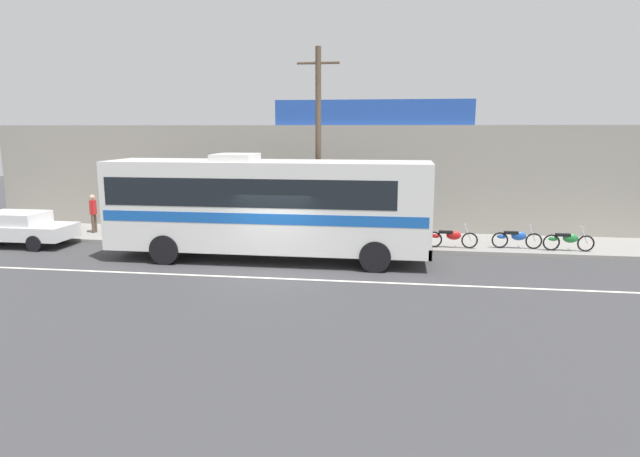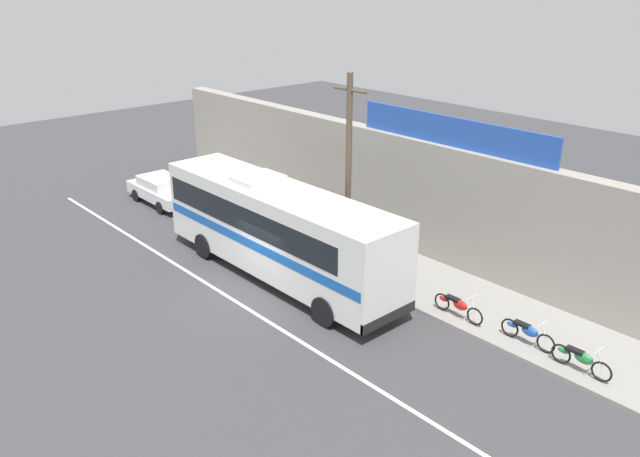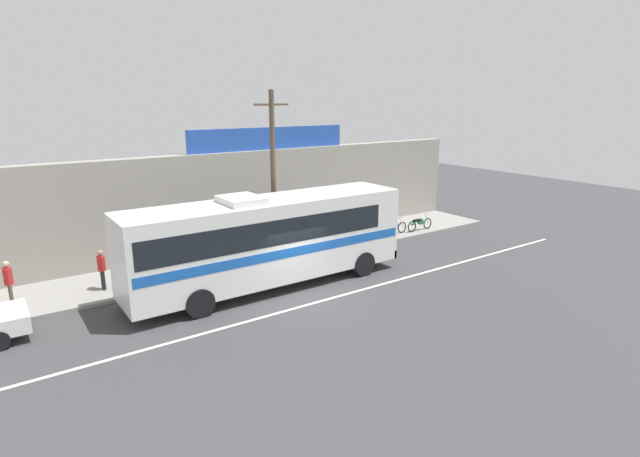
% 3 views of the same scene
% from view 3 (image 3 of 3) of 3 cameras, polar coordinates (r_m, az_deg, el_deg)
% --- Properties ---
extents(ground_plane, '(70.00, 70.00, 0.00)m').
position_cam_3_polar(ground_plane, '(19.09, -2.03, -7.77)').
color(ground_plane, '#3A3A3D').
extents(sidewalk_slab, '(30.00, 3.60, 0.14)m').
position_cam_3_polar(sidewalk_slab, '(23.35, -9.00, -3.51)').
color(sidewalk_slab, gray).
rests_on(sidewalk_slab, ground_plane).
extents(storefront_facade, '(30.00, 0.70, 4.80)m').
position_cam_3_polar(storefront_facade, '(24.65, -11.42, 2.96)').
color(storefront_facade, gray).
rests_on(storefront_facade, ground_plane).
extents(storefront_billboard, '(8.70, 0.12, 1.10)m').
position_cam_3_polar(storefront_billboard, '(25.50, -5.76, 10.26)').
color(storefront_billboard, '#234CAD').
rests_on(storefront_billboard, storefront_facade).
extents(road_center_stripe, '(30.00, 0.14, 0.01)m').
position_cam_3_polar(road_center_stripe, '(18.48, -0.67, -8.54)').
color(road_center_stripe, silver).
rests_on(road_center_stripe, ground_plane).
extents(intercity_bus, '(11.38, 2.60, 3.78)m').
position_cam_3_polar(intercity_bus, '(19.45, -6.06, -0.98)').
color(intercity_bus, silver).
rests_on(intercity_bus, ground_plane).
extents(utility_pole, '(1.60, 0.22, 7.52)m').
position_cam_3_polar(utility_pole, '(21.66, -5.40, 5.97)').
color(utility_pole, brown).
rests_on(utility_pole, sidewalk_slab).
extents(motorcycle_red, '(1.86, 0.56, 0.94)m').
position_cam_3_polar(motorcycle_red, '(27.10, 8.41, 0.17)').
color(motorcycle_red, black).
rests_on(motorcycle_red, sidewalk_slab).
extents(motorcycle_blue, '(1.95, 0.56, 0.94)m').
position_cam_3_polar(motorcycle_blue, '(25.36, 4.72, -0.73)').
color(motorcycle_blue, black).
rests_on(motorcycle_blue, sidewalk_slab).
extents(motorcycle_green, '(1.84, 0.56, 0.94)m').
position_cam_3_polar(motorcycle_green, '(28.23, 11.36, 0.62)').
color(motorcycle_green, black).
rests_on(motorcycle_green, sidewalk_slab).
extents(pedestrian_by_curb, '(0.30, 0.48, 1.68)m').
position_cam_3_polar(pedestrian_by_curb, '(20.68, -32.15, -5.03)').
color(pedestrian_by_curb, brown).
rests_on(pedestrian_by_curb, sidewalk_slab).
extents(pedestrian_near_shop, '(0.30, 0.48, 1.58)m').
position_cam_3_polar(pedestrian_near_shop, '(20.81, -23.79, -4.06)').
color(pedestrian_near_shop, black).
rests_on(pedestrian_near_shop, sidewalk_slab).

